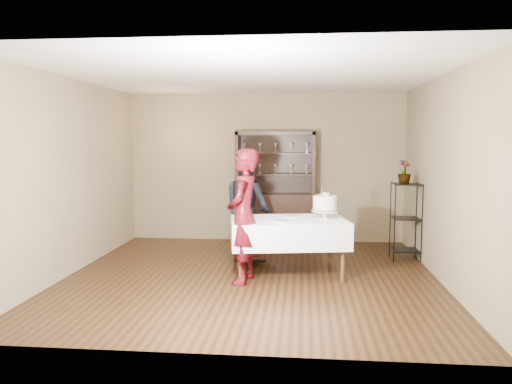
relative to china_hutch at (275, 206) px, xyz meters
The scene contains 14 objects.
floor 2.36m from the china_hutch, 95.08° to the right, with size 5.00×5.00×0.00m, color black.
ceiling 3.04m from the china_hutch, 95.08° to the right, with size 5.00×5.00×0.00m, color silver.
back_wall 0.76m from the china_hutch, 128.88° to the left, with size 5.00×0.02×2.70m, color #6E6147.
wall_left 3.58m from the china_hutch, 140.17° to the right, with size 0.02×5.00×2.70m, color #6E6147.
wall_right 3.29m from the china_hutch, 44.39° to the right, with size 0.02×5.00×2.70m, color #6E6147.
china_hutch is the anchor object (origin of this frame).
plant_etagere 2.33m from the china_hutch, 26.83° to the right, with size 0.42×0.42×1.20m.
cake_table 2.15m from the china_hutch, 81.97° to the right, with size 1.70×1.20×0.78m.
woman 2.54m from the china_hutch, 96.14° to the right, with size 0.64×0.42×1.75m, color #340604.
man 1.41m from the china_hutch, 104.16° to the right, with size 0.80×0.63×1.65m, color black.
cake 2.22m from the china_hutch, 68.85° to the right, with size 0.36×0.36×0.50m.
plate_near 2.38m from the china_hutch, 84.90° to the right, with size 0.22×0.22×0.01m, color silver.
plate_far 1.95m from the china_hutch, 80.22° to the right, with size 0.20×0.20×0.01m, color silver.
potted_plant 2.39m from the china_hutch, 26.71° to the right, with size 0.20×0.20×0.36m, color #487336.
Camera 1 is at (0.70, -6.61, 1.86)m, focal length 35.00 mm.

